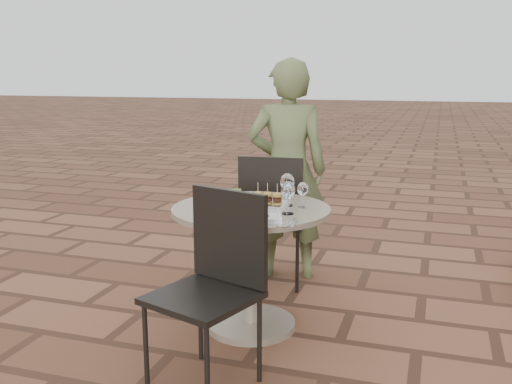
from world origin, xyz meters
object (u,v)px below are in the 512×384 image
(diner, at_px, (287,170))
(chair_far, at_px, (274,210))
(plate_sliders, at_px, (267,202))
(plate_salmon, at_px, (233,197))
(plate_tuna, at_px, (260,217))
(cafe_table, at_px, (251,249))
(chair_near, at_px, (215,272))

(diner, bearing_deg, chair_far, 67.79)
(chair_far, height_order, plate_sliders, chair_far)
(plate_salmon, xyz_separation_m, plate_tuna, (0.29, -0.38, -0.00))
(cafe_table, height_order, plate_tuna, plate_tuna)
(chair_far, bearing_deg, plate_sliders, 100.96)
(chair_far, distance_m, plate_tuna, 0.99)
(plate_salmon, distance_m, plate_sliders, 0.28)
(cafe_table, bearing_deg, chair_near, -88.18)
(plate_sliders, bearing_deg, chair_far, 103.08)
(cafe_table, distance_m, plate_salmon, 0.34)
(plate_sliders, bearing_deg, plate_salmon, 155.86)
(cafe_table, xyz_separation_m, plate_tuna, (0.13, -0.24, 0.26))
(plate_tuna, bearing_deg, plate_salmon, 127.47)
(plate_sliders, bearing_deg, chair_near, -96.46)
(cafe_table, relative_size, plate_salmon, 3.09)
(chair_near, bearing_deg, cafe_table, 110.40)
(cafe_table, distance_m, plate_tuna, 0.38)
(plate_sliders, bearing_deg, diner, 97.87)
(chair_near, height_order, diner, diner)
(plate_salmon, bearing_deg, chair_near, -76.14)
(cafe_table, height_order, plate_sliders, plate_sliders)
(chair_far, relative_size, plate_tuna, 3.41)
(diner, bearing_deg, cafe_table, 77.71)
(diner, distance_m, plate_salmon, 0.81)
(cafe_table, xyz_separation_m, chair_far, (-0.07, 0.71, 0.07))
(diner, relative_size, plate_tuna, 5.79)
(chair_near, xyz_separation_m, plate_tuna, (0.11, 0.35, 0.19))
(cafe_table, xyz_separation_m, plate_salmon, (-0.16, 0.14, 0.26))
(chair_far, distance_m, plate_salmon, 0.61)
(plate_sliders, bearing_deg, plate_tuna, -81.24)
(cafe_table, bearing_deg, plate_salmon, 139.10)
(cafe_table, distance_m, diner, 0.99)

